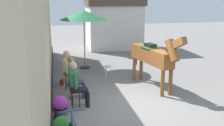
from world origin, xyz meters
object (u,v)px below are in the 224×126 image
Objects in this scene: cafe_parasol at (84,15)px; spare_stool_white at (108,68)px; saddled_horse_center at (153,56)px; seated_visitor_near at (76,82)px; satchel_bag at (62,82)px; seated_visitor_far at (69,68)px; flower_planter_middle at (60,107)px; seated_visitor_middle at (74,75)px.

spare_stool_white is at bearing -65.14° from cafe_parasol.
cafe_parasol is (-2.05, 3.20, 1.20)m from saddled_horse_center.
seated_visitor_near is 3.06m from saddled_horse_center.
seated_visitor_near reaches higher than satchel_bag.
seated_visitor_far is 2.39m from flower_planter_middle.
flower_planter_middle is at bearing -119.29° from spare_stool_white.
saddled_horse_center is 2.21m from spare_stool_white.
saddled_horse_center is at bearing -50.84° from spare_stool_white.
seated_visitor_near is 1.00× the size of seated_visitor_far.
satchel_bag is (-0.34, 1.52, -0.68)m from seated_visitor_middle.
flower_planter_middle is at bearing -126.12° from seated_visitor_near.
seated_visitor_far is 0.47× the size of saddled_horse_center.
seated_visitor_far is (-0.08, 0.88, 0.00)m from seated_visitor_middle.
seated_visitor_far is at bearing 80.56° from flower_planter_middle.
spare_stool_white is (1.47, 2.82, -0.38)m from seated_visitor_near.
cafe_parasol is at bearing 165.79° from satchel_bag.
seated_visitor_near and seated_visitor_far have the same top height.
flower_planter_middle is (-0.49, -0.67, -0.44)m from seated_visitor_near.
flower_planter_middle is at bearing 10.67° from satchel_bag.
seated_visitor_middle is at bearing -171.07° from saddled_horse_center.
flower_planter_middle reaches higher than spare_stool_white.
seated_visitor_middle is 1.58m from flower_planter_middle.
saddled_horse_center is 3.86m from flower_planter_middle.
seated_visitor_middle is 0.47× the size of saddled_horse_center.
saddled_horse_center is 10.57× the size of satchel_bag.
cafe_parasol reaches higher than seated_visitor_far.
seated_visitor_middle is at bearing 25.87° from satchel_bag.
seated_visitor_middle is at bearing 71.92° from flower_planter_middle.
satchel_bag is at bearing 102.78° from seated_visitor_middle.
seated_visitor_middle is 0.54× the size of cafe_parasol.
seated_visitor_near is 2.17× the size of flower_planter_middle.
spare_stool_white is at bearing 62.49° from seated_visitor_near.
saddled_horse_center reaches higher than spare_stool_white.
satchel_bag is (-3.15, 1.08, -1.06)m from saddled_horse_center.
saddled_horse_center is 3.49m from satchel_bag.
seated_visitor_middle is 2.17× the size of flower_planter_middle.
spare_stool_white is at bearing 119.31° from satchel_bag.
seated_visitor_middle and seated_visitor_far have the same top height.
satchel_bag is at bearing -117.29° from cafe_parasol.
saddled_horse_center is 3.99m from cafe_parasol.
seated_visitor_near and seated_visitor_middle have the same top height.
spare_stool_white is at bearing 54.05° from seated_visitor_middle.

